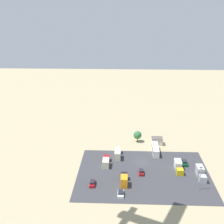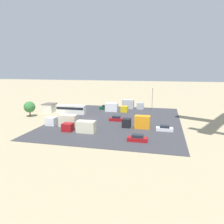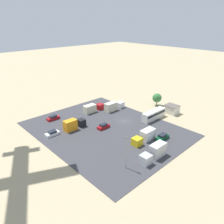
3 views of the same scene
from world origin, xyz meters
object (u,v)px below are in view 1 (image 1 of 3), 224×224
shed_building (157,141)px  parked_car_2 (184,163)px  parked_car_0 (121,194)px  parked_car_3 (92,183)px  parked_truck_0 (118,154)px  parked_truck_4 (201,173)px  parked_truck_3 (124,180)px  parked_truck_1 (179,166)px  parked_truck_2 (106,162)px  bus (155,149)px  parked_car_1 (141,172)px

shed_building → parked_car_2: bearing=115.3°
parked_car_0 → parked_car_3: size_ratio=0.95×
parked_truck_0 → parked_truck_4: bearing=-25.8°
parked_car_0 → parked_truck_3: parked_truck_3 is taller
parked_truck_4 → parked_truck_3: bearing=11.9°
parked_truck_3 → parked_truck_4: bearing=11.9°
parked_car_0 → parked_truck_1: parked_truck_1 is taller
parked_car_2 → parked_truck_3: size_ratio=0.61×
parked_truck_2 → parked_truck_1: bearing=-5.7°
parked_car_2 → parked_truck_4: 10.27m
parked_truck_3 → parked_car_2: bearing=33.1°
parked_truck_3 → bus: bearing=62.6°
shed_building → parked_truck_3: bearing=67.1°
shed_building → parked_car_0: bearing=69.4°
parked_car_0 → parked_car_2: size_ratio=0.94×
parked_truck_0 → parked_truck_2: size_ratio=1.04×
parked_car_2 → bus: bearing=-43.0°
parked_car_3 → parked_truck_4: size_ratio=0.54×
parked_car_1 → parked_car_2: size_ratio=0.93×
shed_building → parked_car_3: size_ratio=1.09×
parked_car_0 → parked_truck_2: parked_truck_2 is taller
parked_car_1 → parked_car_2: (-17.04, -7.90, 0.04)m
shed_building → parked_car_2: 20.80m
parked_car_3 → parked_truck_0: (-8.04, -21.51, 0.84)m
parked_truck_2 → parked_truck_3: size_ratio=1.16×
parked_car_3 → parked_car_1: bearing=26.5°
parked_truck_1 → parked_truck_4: 8.63m
parked_car_0 → parked_truck_3: bearing=-98.4°
parked_car_1 → parked_truck_4: 21.14m
parked_truck_2 → bus: bearing=29.8°
shed_building → parked_truck_0: bearing=38.6°
parked_truck_1 → parked_car_0: bearing=39.8°
parked_car_2 → parked_truck_3: (23.25, 15.13, 0.86)m
bus → parked_car_3: size_ratio=2.31×
parked_truck_0 → parked_car_2: bearing=-11.2°
bus → parked_car_2: bearing=137.0°
parked_truck_4 → parked_truck_0: bearing=-25.8°
parked_car_1 → parked_truck_3: parked_truck_3 is taller
parked_truck_3 → parked_truck_4: size_ratio=0.88×
shed_building → parked_truck_4: (-12.92, 28.19, 0.12)m
parked_truck_2 → parked_truck_3: bearing=-62.3°
parked_car_2 → parked_truck_3: 27.75m
parked_truck_2 → parked_truck_3: (-7.05, 13.44, 0.22)m
shed_building → parked_truck_1: parked_truck_1 is taller
parked_car_3 → parked_truck_1: parked_truck_1 is taller
parked_truck_1 → parked_car_2: bearing=-124.3°
shed_building → parked_car_3: shed_building is taller
parked_car_3 → parked_truck_3: size_ratio=0.61×
parked_truck_1 → parked_truck_4: size_ratio=0.99×
parked_car_2 → parked_truck_1: parked_truck_1 is taller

